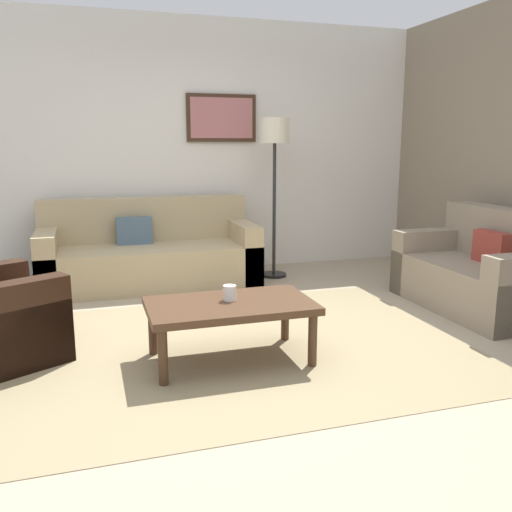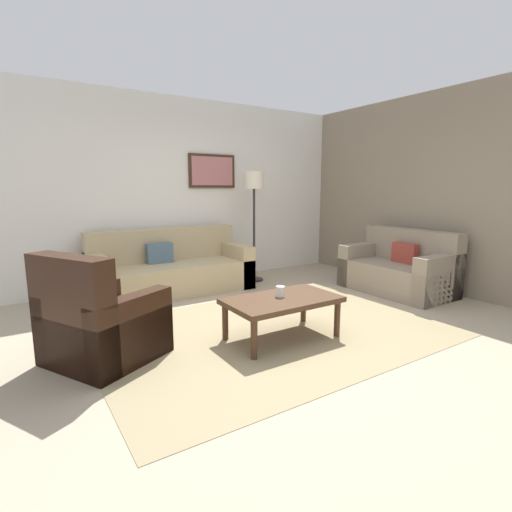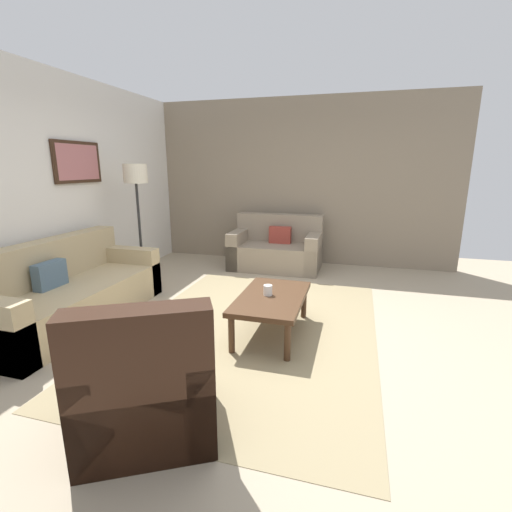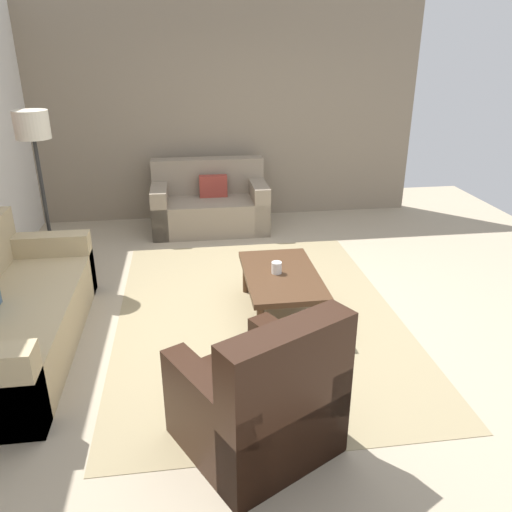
% 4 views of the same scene
% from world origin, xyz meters
% --- Properties ---
extents(ground_plane, '(8.00, 8.00, 0.00)m').
position_xyz_m(ground_plane, '(0.00, 0.00, 0.00)').
color(ground_plane, tan).
extents(rear_partition, '(6.00, 0.12, 2.80)m').
position_xyz_m(rear_partition, '(0.00, 2.60, 1.40)').
color(rear_partition, silver).
rests_on(rear_partition, ground_plane).
extents(stone_feature_panel, '(0.12, 5.20, 2.80)m').
position_xyz_m(stone_feature_panel, '(3.00, 0.00, 1.40)').
color(stone_feature_panel, gray).
rests_on(stone_feature_panel, ground_plane).
extents(area_rug, '(3.45, 2.49, 0.01)m').
position_xyz_m(area_rug, '(0.00, 0.00, 0.00)').
color(area_rug, '#958560').
rests_on(area_rug, ground_plane).
extents(couch_main, '(2.18, 0.92, 0.88)m').
position_xyz_m(couch_main, '(-0.29, 2.09, 0.30)').
color(couch_main, tan).
rests_on(couch_main, ground_plane).
extents(couch_loveseat, '(0.85, 1.47, 0.88)m').
position_xyz_m(couch_loveseat, '(2.47, 0.29, 0.30)').
color(couch_loveseat, gray).
rests_on(couch_loveseat, ground_plane).
extents(armchair_leather, '(1.08, 1.08, 0.95)m').
position_xyz_m(armchair_leather, '(-1.62, 0.21, 0.31)').
color(armchair_leather, black).
rests_on(armchair_leather, ground_plane).
extents(coffee_table, '(1.10, 0.64, 0.41)m').
position_xyz_m(coffee_table, '(-0.01, -0.21, 0.36)').
color(coffee_table, '#472D1C').
rests_on(coffee_table, ground_plane).
extents(cup, '(0.09, 0.09, 0.10)m').
position_xyz_m(cup, '(0.00, -0.16, 0.46)').
color(cup, white).
rests_on(cup, coffee_table).
extents(lamp_standing, '(0.32, 0.32, 1.71)m').
position_xyz_m(lamp_standing, '(1.06, 1.98, 1.41)').
color(lamp_standing, black).
rests_on(lamp_standing, ground_plane).
extents(framed_artwork, '(0.79, 0.04, 0.52)m').
position_xyz_m(framed_artwork, '(0.62, 2.51, 1.73)').
color(framed_artwork, '#382316').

